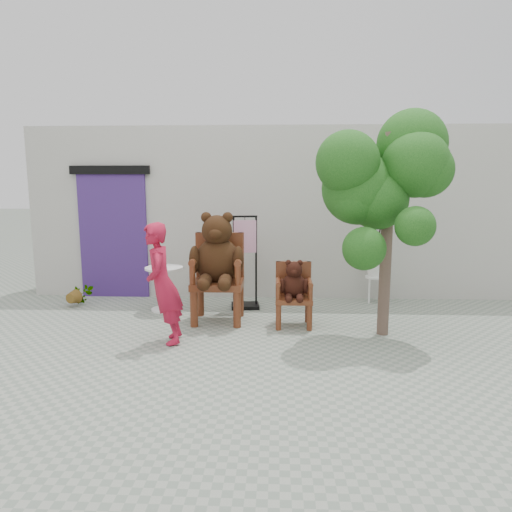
# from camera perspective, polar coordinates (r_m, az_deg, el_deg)

# --- Properties ---
(ground_plane) EXTENTS (60.00, 60.00, 0.00)m
(ground_plane) POSITION_cam_1_polar(r_m,az_deg,el_deg) (5.72, 3.58, -11.67)
(ground_plane) COLOR gray
(ground_plane) RESTS_ON ground
(back_wall) EXTENTS (9.00, 1.00, 3.00)m
(back_wall) POSITION_cam_1_polar(r_m,az_deg,el_deg) (8.47, 3.32, 5.53)
(back_wall) COLOR #B7B4AB
(back_wall) RESTS_ON ground
(doorway) EXTENTS (1.40, 0.11, 2.33)m
(doorway) POSITION_cam_1_polar(r_m,az_deg,el_deg) (8.48, -17.40, 2.86)
(doorway) COLOR #3E2268
(doorway) RESTS_ON ground
(chair_big) EXTENTS (0.78, 0.85, 1.62)m
(chair_big) POSITION_cam_1_polar(r_m,az_deg,el_deg) (6.67, -4.84, -0.57)
(chair_big) COLOR #4F2311
(chair_big) RESTS_ON ground
(chair_small) EXTENTS (0.52, 0.52, 0.96)m
(chair_small) POSITION_cam_1_polar(r_m,az_deg,el_deg) (6.52, 4.74, -3.89)
(chair_small) COLOR #4F2311
(chair_small) RESTS_ON ground
(person) EXTENTS (0.46, 0.62, 1.54)m
(person) POSITION_cam_1_polar(r_m,az_deg,el_deg) (5.87, -11.55, -3.44)
(person) COLOR #AB1531
(person) RESTS_ON ground
(cafe_table) EXTENTS (0.60, 0.60, 0.70)m
(cafe_table) POSITION_cam_1_polar(r_m,az_deg,el_deg) (7.45, -11.38, -3.37)
(cafe_table) COLOR white
(cafe_table) RESTS_ON ground
(display_stand) EXTENTS (0.49, 0.40, 1.51)m
(display_stand) POSITION_cam_1_polar(r_m,az_deg,el_deg) (7.42, -1.38, -2.11)
(display_stand) COLOR black
(display_stand) RESTS_ON ground
(stool_bucket) EXTENTS (0.32, 0.32, 1.45)m
(stool_bucket) POSITION_cam_1_polar(r_m,az_deg,el_deg) (8.00, 14.68, -1.15)
(stool_bucket) COLOR white
(stool_bucket) RESTS_ON ground
(tree) EXTENTS (1.74, 1.46, 2.99)m
(tree) POSITION_cam_1_polar(r_m,az_deg,el_deg) (6.17, 15.74, 9.37)
(tree) COLOR #47352B
(tree) RESTS_ON ground
(potted_plant) EXTENTS (0.43, 0.40, 0.40)m
(potted_plant) POSITION_cam_1_polar(r_m,az_deg,el_deg) (8.18, -21.28, -4.42)
(potted_plant) COLOR #123F11
(potted_plant) RESTS_ON ground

